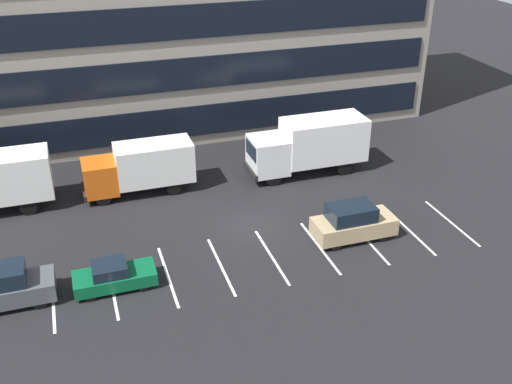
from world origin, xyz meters
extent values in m
plane|color=black|center=(0.00, 0.00, 0.00)|extent=(120.00, 120.00, 0.00)
cube|color=black|center=(0.00, 12.40, 1.98)|extent=(36.17, 0.16, 2.30)
cube|color=black|center=(0.00, 12.40, 5.58)|extent=(36.17, 0.16, 2.30)
cube|color=black|center=(0.00, 12.40, 9.18)|extent=(36.17, 0.16, 2.30)
cube|color=silver|center=(-11.20, -3.36, 0.00)|extent=(0.14, 5.40, 0.01)
cube|color=silver|center=(-8.40, -3.36, 0.00)|extent=(0.14, 5.40, 0.01)
cube|color=silver|center=(-5.60, -3.36, 0.00)|extent=(0.14, 5.40, 0.01)
cube|color=silver|center=(-2.80, -3.36, 0.00)|extent=(0.14, 5.40, 0.01)
cube|color=silver|center=(0.00, -3.36, 0.00)|extent=(0.14, 5.40, 0.01)
cube|color=silver|center=(2.80, -3.36, 0.00)|extent=(0.14, 5.40, 0.01)
cube|color=silver|center=(5.60, -3.36, 0.00)|extent=(0.14, 5.40, 0.01)
cube|color=silver|center=(8.40, -3.36, 0.00)|extent=(0.14, 5.40, 0.01)
cube|color=silver|center=(11.20, -3.36, 0.00)|extent=(0.14, 5.40, 0.01)
cube|color=white|center=(2.92, 5.55, 1.71)|extent=(2.35, 2.57, 2.35)
cube|color=black|center=(1.76, 5.55, 2.18)|extent=(0.06, 2.16, 1.04)
cube|color=white|center=(6.87, 5.55, 2.30)|extent=(5.56, 2.67, 2.89)
cube|color=black|center=(1.69, 5.55, 0.70)|extent=(0.21, 2.57, 0.43)
cylinder|color=black|center=(2.92, 4.44, 0.53)|extent=(1.07, 0.32, 1.07)
cylinder|color=black|center=(2.92, 6.65, 0.53)|extent=(1.07, 0.32, 1.07)
cylinder|color=black|center=(7.99, 4.44, 0.53)|extent=(1.07, 0.32, 1.07)
cylinder|color=black|center=(7.99, 6.65, 0.53)|extent=(1.07, 0.32, 1.07)
cube|color=#D85914|center=(-7.92, 6.17, 1.48)|extent=(2.04, 2.22, 2.04)
cube|color=black|center=(-8.92, 6.17, 1.89)|extent=(0.06, 1.87, 0.90)
cube|color=white|center=(-4.49, 6.17, 1.99)|extent=(4.81, 2.31, 2.50)
cube|color=black|center=(-8.98, 6.17, 0.60)|extent=(0.19, 2.22, 0.37)
cylinder|color=black|center=(-7.92, 5.22, 0.46)|extent=(0.93, 0.28, 0.93)
cylinder|color=black|center=(-7.92, 7.13, 0.46)|extent=(0.93, 0.28, 0.93)
cylinder|color=black|center=(-3.53, 5.22, 0.46)|extent=(0.93, 0.28, 0.93)
cylinder|color=black|center=(-3.53, 7.13, 0.46)|extent=(0.93, 0.28, 0.93)
cube|color=white|center=(-13.35, 6.51, 2.19)|extent=(5.29, 2.54, 2.74)
cylinder|color=black|center=(-12.29, 5.47, 0.51)|extent=(1.02, 0.30, 1.02)
cylinder|color=black|center=(-12.29, 7.56, 0.51)|extent=(1.02, 0.30, 1.02)
cube|color=tan|center=(4.98, -3.01, 0.75)|extent=(4.58, 1.94, 0.95)
cube|color=black|center=(4.75, -3.01, 1.65)|extent=(2.52, 1.71, 0.85)
cylinder|color=black|center=(6.44, -2.16, 0.34)|extent=(0.68, 0.22, 0.68)
cylinder|color=black|center=(6.44, -3.86, 0.34)|extent=(0.68, 0.22, 0.68)
cylinder|color=black|center=(3.51, -2.16, 0.34)|extent=(0.68, 0.22, 0.68)
cylinder|color=black|center=(3.51, -3.86, 0.34)|extent=(0.68, 0.22, 0.68)
cube|color=#474C51|center=(-13.19, -3.17, 0.73)|extent=(4.45, 1.89, 0.92)
cylinder|color=black|center=(-11.77, -2.34, 0.33)|extent=(0.66, 0.21, 0.66)
cylinder|color=black|center=(-11.77, -3.99, 0.33)|extent=(0.66, 0.21, 0.66)
cube|color=#0C5933|center=(-8.21, -3.47, 0.55)|extent=(3.99, 1.67, 0.65)
cube|color=black|center=(-8.41, -3.47, 1.15)|extent=(1.67, 1.47, 0.56)
cylinder|color=black|center=(-6.93, -2.74, 0.28)|extent=(0.56, 0.20, 0.56)
cylinder|color=black|center=(-6.93, -4.19, 0.28)|extent=(0.56, 0.20, 0.56)
cylinder|color=black|center=(-9.49, -2.74, 0.28)|extent=(0.56, 0.20, 0.56)
cylinder|color=black|center=(-9.49, -4.19, 0.28)|extent=(0.56, 0.20, 0.56)
camera|label=1|loc=(-9.14, -28.33, 18.01)|focal=41.95mm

